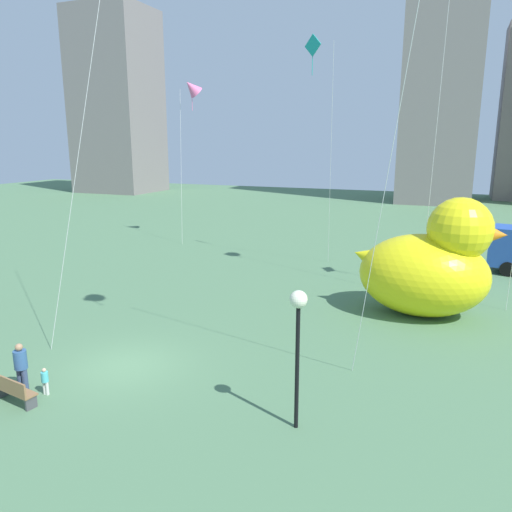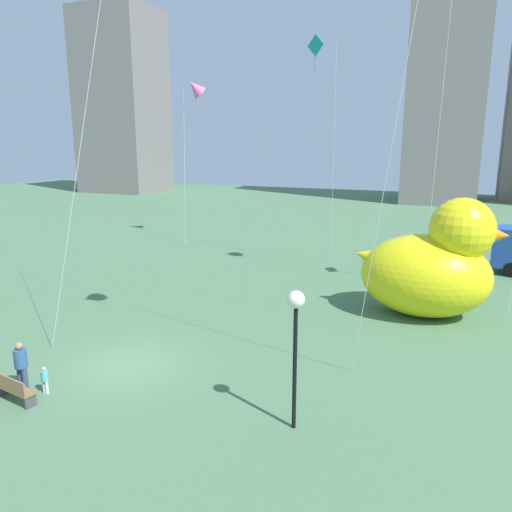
{
  "view_description": "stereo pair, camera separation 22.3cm",
  "coord_description": "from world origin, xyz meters",
  "px_view_note": "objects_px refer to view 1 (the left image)",
  "views": [
    {
      "loc": [
        10.57,
        -13.63,
        7.98
      ],
      "look_at": [
        3.82,
        3.24,
        3.75
      ],
      "focal_mm": 34.7,
      "sensor_mm": 36.0,
      "label": 1
    },
    {
      "loc": [
        10.77,
        -13.55,
        7.98
      ],
      "look_at": [
        3.82,
        3.24,
        3.75
      ],
      "focal_mm": 34.7,
      "sensor_mm": 36.0,
      "label": 2
    }
  ],
  "objects_px": {
    "person_child": "(45,380)",
    "lamppost": "(298,321)",
    "kite_pink": "(192,88)",
    "park_bench": "(13,390)",
    "kite_teal": "(315,58)",
    "giant_inflatable_duck": "(429,266)",
    "person_adult": "(21,365)"
  },
  "relations": [
    {
      "from": "giant_inflatable_duck",
      "to": "person_adult",
      "type": "bearing_deg",
      "value": -132.87
    },
    {
      "from": "kite_teal",
      "to": "giant_inflatable_duck",
      "type": "bearing_deg",
      "value": -42.83
    },
    {
      "from": "park_bench",
      "to": "kite_teal",
      "type": "relative_size",
      "value": 0.12
    },
    {
      "from": "person_child",
      "to": "kite_pink",
      "type": "relative_size",
      "value": 0.07
    },
    {
      "from": "park_bench",
      "to": "kite_pink",
      "type": "relative_size",
      "value": 0.13
    },
    {
      "from": "park_bench",
      "to": "person_child",
      "type": "bearing_deg",
      "value": 59.23
    },
    {
      "from": "giant_inflatable_duck",
      "to": "kite_teal",
      "type": "xyz_separation_m",
      "value": [
        -7.67,
        7.11,
        10.49
      ]
    },
    {
      "from": "lamppost",
      "to": "person_child",
      "type": "bearing_deg",
      "value": -171.51
    },
    {
      "from": "person_adult",
      "to": "giant_inflatable_duck",
      "type": "xyz_separation_m",
      "value": [
        11.74,
        12.64,
        1.45
      ]
    },
    {
      "from": "kite_pink",
      "to": "kite_teal",
      "type": "relative_size",
      "value": 0.9
    },
    {
      "from": "park_bench",
      "to": "kite_pink",
      "type": "xyz_separation_m",
      "value": [
        -7.04,
        24.7,
        11.47
      ]
    },
    {
      "from": "person_child",
      "to": "lamppost",
      "type": "xyz_separation_m",
      "value": [
        8.05,
        1.2,
        2.72
      ]
    },
    {
      "from": "lamppost",
      "to": "kite_pink",
      "type": "xyz_separation_m",
      "value": [
        -15.58,
        22.68,
        8.72
      ]
    },
    {
      "from": "person_child",
      "to": "kite_teal",
      "type": "xyz_separation_m",
      "value": [
        3.25,
        19.62,
        12.36
      ]
    },
    {
      "from": "park_bench",
      "to": "person_child",
      "type": "height_order",
      "value": "person_child"
    },
    {
      "from": "lamppost",
      "to": "kite_teal",
      "type": "relative_size",
      "value": 0.29
    },
    {
      "from": "lamppost",
      "to": "kite_pink",
      "type": "distance_m",
      "value": 28.86
    },
    {
      "from": "park_bench",
      "to": "giant_inflatable_duck",
      "type": "height_order",
      "value": "giant_inflatable_duck"
    },
    {
      "from": "kite_pink",
      "to": "kite_teal",
      "type": "distance_m",
      "value": 11.62
    },
    {
      "from": "lamppost",
      "to": "kite_teal",
      "type": "height_order",
      "value": "kite_teal"
    },
    {
      "from": "person_child",
      "to": "kite_teal",
      "type": "relative_size",
      "value": 0.06
    },
    {
      "from": "person_adult",
      "to": "kite_pink",
      "type": "xyz_separation_m",
      "value": [
        -6.71,
        24.02,
        11.02
      ]
    },
    {
      "from": "giant_inflatable_duck",
      "to": "kite_pink",
      "type": "distance_m",
      "value": 23.69
    },
    {
      "from": "giant_inflatable_duck",
      "to": "kite_teal",
      "type": "relative_size",
      "value": 0.47
    },
    {
      "from": "giant_inflatable_duck",
      "to": "park_bench",
      "type": "bearing_deg",
      "value": -130.57
    },
    {
      "from": "park_bench",
      "to": "lamppost",
      "type": "relative_size",
      "value": 0.41
    },
    {
      "from": "person_child",
      "to": "kite_pink",
      "type": "height_order",
      "value": "kite_pink"
    },
    {
      "from": "person_child",
      "to": "kite_teal",
      "type": "bearing_deg",
      "value": 80.59
    },
    {
      "from": "park_bench",
      "to": "kite_pink",
      "type": "distance_m",
      "value": 28.13
    },
    {
      "from": "park_bench",
      "to": "giant_inflatable_duck",
      "type": "xyz_separation_m",
      "value": [
        11.4,
        13.32,
        1.9
      ]
    },
    {
      "from": "person_adult",
      "to": "person_child",
      "type": "height_order",
      "value": "person_adult"
    },
    {
      "from": "person_adult",
      "to": "lamppost",
      "type": "bearing_deg",
      "value": 8.58
    }
  ]
}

